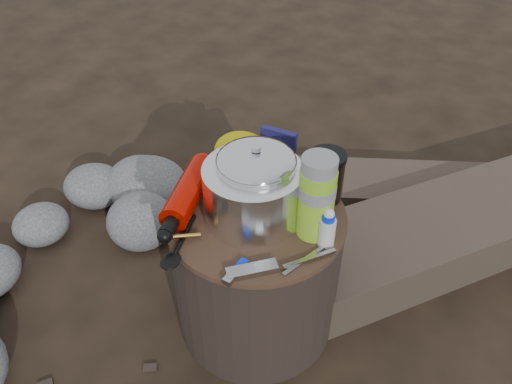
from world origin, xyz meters
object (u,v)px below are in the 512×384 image
at_px(thermos, 316,197).
at_px(stump, 256,270).
at_px(travel_mug, 326,177).
at_px(fuel_bottle, 188,192).
at_px(camping_pot, 256,182).

bearing_deg(thermos, stump, -176.89).
bearing_deg(travel_mug, fuel_bottle, -149.98).
bearing_deg(camping_pot, stump, -65.28).
distance_m(stump, travel_mug, 0.33).
xyz_separation_m(camping_pot, travel_mug, (0.13, 0.12, -0.03)).
relative_size(camping_pot, travel_mug, 1.40).
distance_m(camping_pot, fuel_bottle, 0.18).
bearing_deg(camping_pot, travel_mug, 43.29).
relative_size(stump, thermos, 2.11).
height_order(stump, travel_mug, travel_mug).
bearing_deg(camping_pot, fuel_bottle, -164.07).
height_order(thermos, travel_mug, thermos).
bearing_deg(stump, thermos, 3.11).
distance_m(stump, camping_pot, 0.30).
height_order(camping_pot, travel_mug, camping_pot).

